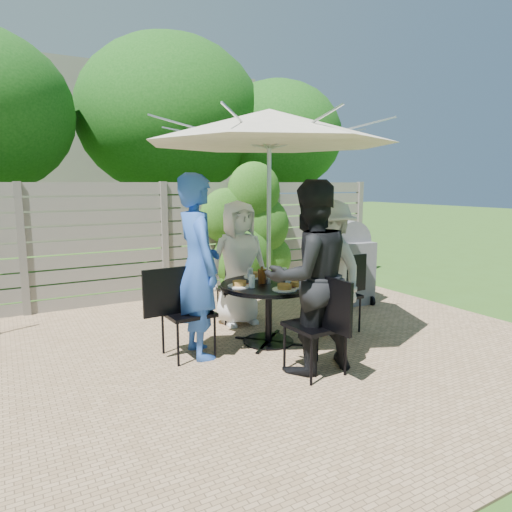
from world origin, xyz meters
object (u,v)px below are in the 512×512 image
chair_left (187,331)px  bbq_grill (350,267)px  patio_table (269,302)px  person_front (309,278)px  plate_left (239,284)px  plate_right (296,278)px  syrup_jug (262,276)px  glass_left (252,281)px  person_left (198,267)px  plate_extra (296,285)px  chair_right (338,309)px  person_back (239,263)px  plate_front (285,288)px  glass_back (250,274)px  glass_right (284,274)px  coffee_cup (267,274)px  chair_front (316,345)px  plate_back (255,276)px  person_right (330,268)px  chair_back (235,301)px  glass_front (288,281)px  umbrella (269,127)px

chair_left → bbq_grill: bbq_grill is taller
patio_table → person_front: size_ratio=0.61×
plate_left → plate_right: bearing=-3.2°
syrup_jug → glass_left: bearing=-145.4°
person_left → plate_extra: (0.99, -0.36, -0.23)m
chair_right → person_back: bearing=-45.3°
plate_front → glass_back: glass_back is taller
glass_back → glass_right: size_ratio=1.00×
person_left → coffee_cup: (0.94, 0.17, -0.20)m
person_left → chair_front: bearing=-139.3°
plate_back → glass_left: bearing=-122.4°
chair_front → person_front: bearing=-5.4°
chair_left → person_right: (1.79, -0.10, 0.52)m
chair_right → plate_left: chair_right is taller
person_back → chair_right: (0.92, -0.88, -0.52)m
chair_front → coffee_cup: 1.28m
chair_front → glass_back: 1.32m
plate_back → plate_front: same height
person_right → glass_back: (-0.92, 0.31, -0.04)m
patio_table → chair_back: chair_back is taller
person_back → plate_front: 1.19m
glass_right → person_left: bearing=-177.7°
person_left → glass_front: bearing=-105.5°
chair_left → person_front: person_front is taller
chair_front → plate_back: size_ratio=3.81×
syrup_jug → bbq_grill: 2.20m
chair_right → person_left: bearing=-4.7°
umbrella → chair_left: 2.33m
plate_back → person_right: bearing=-26.7°
person_back → glass_left: size_ratio=11.52×
person_front → person_right: size_ratio=1.14×
plate_extra → glass_front: bearing=148.5°
person_right → plate_right: size_ratio=6.28×
plate_front → coffee_cup: (0.13, 0.57, 0.04)m
person_back → plate_back: bearing=-90.0°
chair_right → glass_back: 1.21m
person_front → syrup_jug: (-0.01, 0.88, -0.14)m
person_left → glass_left: 0.61m
plate_right → plate_back: bearing=131.8°
chair_right → chair_back: bearing=-49.7°
plate_extra → plate_back: bearing=102.0°
chair_right → glass_front: chair_right is taller
glass_back → glass_left: (-0.18, -0.36, 0.00)m
person_front → coffee_cup: person_front is taller
chair_back → coffee_cup: size_ratio=7.48×
person_left → glass_back: size_ratio=13.79×
umbrella → plate_extra: (0.16, -0.31, -1.68)m
coffee_cup → syrup_jug: bearing=-136.5°
person_left → glass_right: bearing=-84.5°
chair_back → person_back: bearing=5.6°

